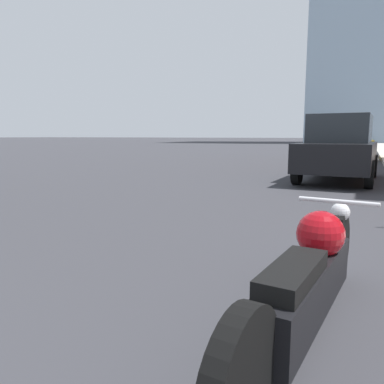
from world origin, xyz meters
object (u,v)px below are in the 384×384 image
Objects in this scene: parked_car_black at (339,149)px; parked_car_yellow at (355,144)px; motorcycle at (309,279)px; parked_car_white at (359,141)px.

parked_car_black reaches higher than parked_car_yellow.
parked_car_black is at bearing 98.92° from motorcycle.
parked_car_yellow is at bearing 97.15° from motorcycle.
parked_car_yellow is (0.11, 10.79, -0.08)m from parked_car_black.
parked_car_yellow is 12.19m from parked_car_white.
parked_car_white is (-0.05, 12.19, -0.04)m from parked_car_yellow.
parked_car_yellow is at bearing -92.62° from parked_car_white.
parked_car_black reaches higher than parked_car_white.
parked_car_yellow is (-0.32, 19.80, 0.45)m from motorcycle.
parked_car_black is 1.15× the size of parked_car_white.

